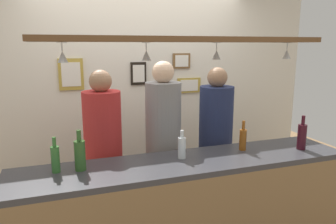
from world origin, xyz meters
TOP-DOWN VIEW (x-y plane):
  - back_wall at (0.00, 1.10)m, footprint 4.40×0.06m
  - bar_counter at (0.00, -0.50)m, footprint 2.70×0.55m
  - overhead_glass_rack at (0.00, -0.30)m, footprint 2.20×0.36m
  - hanging_wineglass_far_left at (-0.88, -0.34)m, footprint 0.07×0.07m
  - hanging_wineglass_left at (-0.29, -0.24)m, footprint 0.07×0.07m
  - hanging_wineglass_center_left at (0.28, -0.25)m, footprint 0.07×0.07m
  - hanging_wineglass_center at (0.90, -0.33)m, footprint 0.07×0.07m
  - person_left_red_shirt at (-0.57, 0.25)m, footprint 0.34×0.34m
  - person_middle_grey_shirt at (0.01, 0.25)m, footprint 0.34×0.34m
  - person_right_navy_shirt at (0.57, 0.25)m, footprint 0.34×0.34m
  - bottle_wine_dark_red at (1.05, -0.41)m, footprint 0.08×0.08m
  - bottle_beer_amber_tall at (0.56, -0.26)m, footprint 0.06×0.06m
  - bottle_champagne_green at (-0.80, -0.28)m, footprint 0.08×0.08m
  - bottle_beer_green_import at (-0.97, -0.26)m, footprint 0.06×0.06m
  - bottle_soda_clear at (-0.01, -0.28)m, footprint 0.06×0.06m
  - picture_frame_upper_small at (0.50, 1.06)m, footprint 0.22×0.02m
  - picture_frame_lower_pair at (0.60, 1.06)m, footprint 0.30×0.02m
  - picture_frame_caricature at (-0.78, 1.06)m, footprint 0.26×0.02m
  - picture_frame_crest at (-0.03, 1.06)m, footprint 0.18×0.02m

SIDE VIEW (x-z plane):
  - bar_counter at x=0.00m, z-range 0.18..1.18m
  - person_right_navy_shirt at x=0.57m, z-range 0.17..1.86m
  - person_left_red_shirt at x=-0.57m, z-range 0.17..1.87m
  - person_middle_grey_shirt at x=0.01m, z-range 0.18..1.94m
  - bottle_soda_clear at x=-0.01m, z-range 0.98..1.21m
  - bottle_beer_amber_tall at x=0.56m, z-range 0.98..1.24m
  - bottle_beer_green_import at x=-0.97m, z-range 0.98..1.24m
  - bottle_wine_dark_red at x=1.05m, z-range 0.98..1.28m
  - bottle_champagne_green at x=-0.80m, z-range 0.98..1.28m
  - back_wall at x=0.00m, z-range 0.00..2.60m
  - picture_frame_lower_pair at x=0.60m, z-range 1.33..1.51m
  - picture_frame_crest at x=-0.03m, z-range 1.45..1.71m
  - picture_frame_caricature at x=-0.78m, z-range 1.42..1.76m
  - picture_frame_upper_small at x=0.50m, z-range 1.62..1.80m
  - hanging_wineglass_far_left at x=-0.88m, z-range 1.76..1.90m
  - hanging_wineglass_left at x=-0.29m, z-range 1.76..1.90m
  - hanging_wineglass_center_left at x=0.28m, z-range 1.76..1.90m
  - hanging_wineglass_center at x=0.90m, z-range 1.76..1.90m
  - overhead_glass_rack at x=0.00m, z-range 1.92..1.96m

